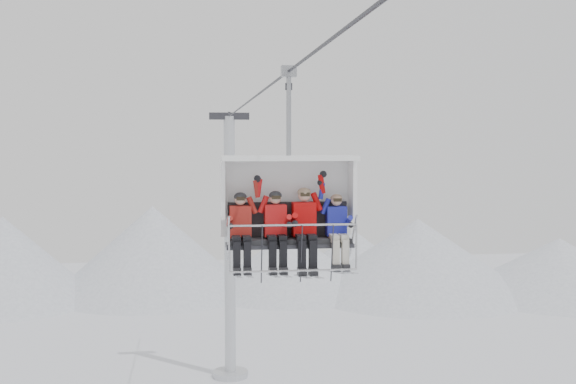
{
  "coord_description": "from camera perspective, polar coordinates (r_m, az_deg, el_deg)",
  "views": [
    {
      "loc": [
        -1.94,
        -14.31,
        11.84
      ],
      "look_at": [
        0.0,
        0.0,
        10.9
      ],
      "focal_mm": 45.0,
      "sensor_mm": 36.0,
      "label": 1
    }
  ],
  "objects": [
    {
      "name": "skier_far_right",
      "position": [
        14.41,
        3.91,
        -2.84
      ],
      "size": [
        0.4,
        1.69,
        1.59
      ],
      "color": "#1C219A",
      "rests_on": "chairlift_carrier"
    },
    {
      "name": "haul_cable",
      "position": [
        14.52,
        -0.0,
        9.48
      ],
      "size": [
        0.06,
        50.0,
        0.06
      ],
      "primitive_type": "cylinder",
      "rotation": [
        1.57,
        0.0,
        0.0
      ],
      "color": "#303035",
      "rests_on": "lift_tower_left"
    },
    {
      "name": "skier_center_left",
      "position": [
        14.22,
        -0.97,
        -2.79
      ],
      "size": [
        0.43,
        1.69,
        1.7
      ],
      "color": "red",
      "rests_on": "chairlift_carrier"
    },
    {
      "name": "skier_far_left",
      "position": [
        14.15,
        -3.76,
        -2.86
      ],
      "size": [
        0.42,
        1.69,
        1.67
      ],
      "color": "#A32019",
      "rests_on": "chairlift_carrier"
    },
    {
      "name": "ridgeline",
      "position": [
        57.08,
        -7.28,
        -5.4
      ],
      "size": [
        72.0,
        21.0,
        7.0
      ],
      "color": "silver",
      "rests_on": "ground"
    },
    {
      "name": "skier_center_right",
      "position": [
        14.3,
        1.33,
        -2.64
      ],
      "size": [
        0.46,
        1.69,
        1.79
      ],
      "color": "#BD0909",
      "rests_on": "chairlift_carrier"
    },
    {
      "name": "chairlift_carrier",
      "position": [
        14.51,
        -0.01,
        -0.64
      ],
      "size": [
        2.68,
        1.17,
        3.98
      ],
      "color": "black",
      "rests_on": "haul_cable"
    },
    {
      "name": "lift_tower_right",
      "position": [
        36.87,
        -4.61,
        -5.77
      ],
      "size": [
        2.0,
        1.8,
        13.48
      ],
      "color": "#B9BCC1",
      "rests_on": "ground"
    }
  ]
}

